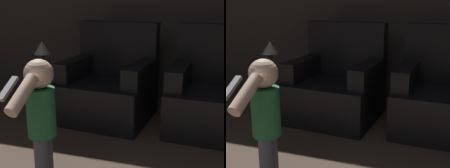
# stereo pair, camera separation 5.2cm
# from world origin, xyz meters

# --- Properties ---
(armchair_left) EXTENTS (0.95, 0.91, 0.99)m
(armchair_left) POSITION_xyz_m (-0.30, 3.66, 0.33)
(armchair_left) COLOR black
(armchair_left) RESTS_ON ground_plane
(armchair_right) EXTENTS (0.92, 0.88, 0.99)m
(armchair_right) POSITION_xyz_m (0.79, 3.66, 0.33)
(armchair_right) COLOR black
(armchair_right) RESTS_ON ground_plane
(person_toddler) EXTENTS (0.19, 0.59, 0.86)m
(person_toddler) POSITION_xyz_m (-0.33, 2.33, 0.51)
(person_toddler) COLOR #474C56
(person_toddler) RESTS_ON ground_plane
(side_table) EXTENTS (0.40, 0.40, 0.47)m
(side_table) POSITION_xyz_m (-1.04, 3.59, 0.38)
(side_table) COLOR black
(side_table) RESTS_ON ground_plane
(lamp) EXTENTS (0.18, 0.18, 0.32)m
(lamp) POSITION_xyz_m (-1.04, 3.59, 0.71)
(lamp) COLOR #262626
(lamp) RESTS_ON side_table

